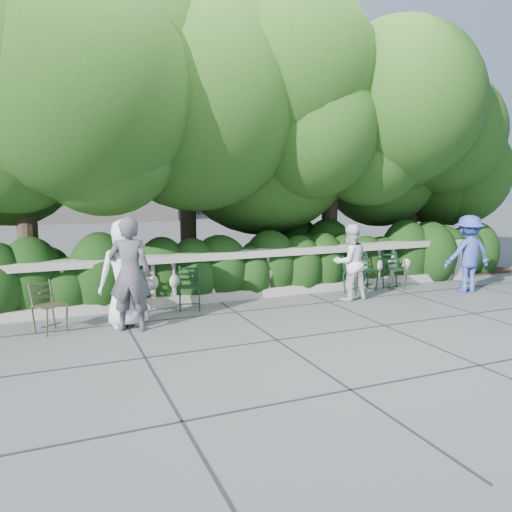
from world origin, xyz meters
name	(u,v)px	position (x,y,z in m)	size (l,w,h in m)	color
ground	(278,320)	(0.00, 0.00, 0.00)	(90.00, 90.00, 0.00)	#4D5054
balustrade	(241,275)	(0.00, 1.80, 0.49)	(12.00, 0.44, 1.00)	#9E998E
shrub_hedge	(222,287)	(0.00, 3.00, 0.00)	(15.00, 2.60, 1.70)	black
tree_canopy	(246,112)	(0.69, 3.19, 3.96)	(15.04, 6.52, 6.78)	#3F3023
chair_a	(135,316)	(-2.25, 1.29, 0.00)	(0.44, 0.48, 0.84)	black
chair_b	(190,312)	(-1.28, 1.14, 0.00)	(0.44, 0.48, 0.84)	black
chair_c	(129,318)	(-2.39, 1.14, 0.00)	(0.44, 0.48, 0.84)	black
chair_d	(361,294)	(2.51, 1.15, 0.00)	(0.44, 0.48, 0.84)	black
chair_e	(398,290)	(3.52, 1.18, 0.00)	(0.44, 0.48, 0.84)	black
chair_f	(369,291)	(2.85, 1.31, 0.00)	(0.44, 0.48, 0.84)	black
chair_weathered	(57,334)	(-3.59, 0.66, 0.00)	(0.44, 0.48, 0.84)	black
person_businessman	(126,273)	(-2.47, 0.67, 0.90)	(0.88, 0.57, 1.81)	white
person_woman_grey	(130,274)	(-2.45, 0.40, 0.93)	(0.68, 0.44, 1.86)	#47474C
person_casual_man	(350,262)	(2.00, 0.84, 0.78)	(0.76, 0.59, 1.56)	silver
person_older_blue	(468,254)	(4.82, 0.49, 0.84)	(1.09, 0.63, 1.68)	#3648A4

